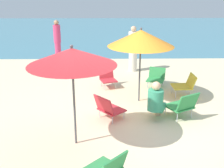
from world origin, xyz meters
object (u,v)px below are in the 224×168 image
at_px(umbrella_red, 72,57).
at_px(beach_chair_f, 156,77).
at_px(person_c, 57,41).
at_px(person_b, 133,49).
at_px(beach_chair_b, 107,77).
at_px(beach_chair_d, 185,84).
at_px(person_a, 156,101).
at_px(beach_chair_e, 107,168).
at_px(beach_chair_c, 108,107).
at_px(umbrella_orange, 141,38).
at_px(beach_chair_a, 183,105).

xyz_separation_m(umbrella_red, beach_chair_f, (2.08, 3.27, -1.43)).
xyz_separation_m(beach_chair_f, person_c, (-3.39, 2.77, 0.58)).
bearing_deg(person_b, beach_chair_b, -173.33).
bearing_deg(umbrella_red, person_c, 102.20).
height_order(beach_chair_d, person_a, person_a).
height_order(beach_chair_d, beach_chair_e, beach_chair_d).
distance_m(beach_chair_e, person_a, 2.44).
xyz_separation_m(beach_chair_c, person_a, (1.05, -0.04, 0.18)).
distance_m(umbrella_red, person_a, 2.29).
relative_size(beach_chair_f, person_b, 0.43).
height_order(umbrella_orange, beach_chair_e, umbrella_orange).
bearing_deg(person_b, person_c, 102.72).
height_order(beach_chair_c, person_a, person_a).
xyz_separation_m(beach_chair_d, person_a, (-1.06, -1.48, 0.14)).
relative_size(beach_chair_e, person_a, 0.80).
bearing_deg(beach_chair_b, beach_chair_d, 52.35).
relative_size(beach_chair_a, person_b, 0.50).
relative_size(beach_chair_a, beach_chair_d, 1.31).
xyz_separation_m(person_a, person_b, (-0.16, 3.92, 0.32)).
bearing_deg(umbrella_orange, beach_chair_d, 14.43).
relative_size(beach_chair_b, beach_chair_e, 0.84).
distance_m(beach_chair_e, beach_chair_f, 4.74).
distance_m(beach_chair_d, person_c, 5.45).
distance_m(umbrella_red, beach_chair_e, 1.95).
bearing_deg(person_c, beach_chair_d, 99.80).
relative_size(beach_chair_d, person_b, 0.38).
bearing_deg(person_a, beach_chair_e, 177.23).
relative_size(umbrella_red, beach_chair_a, 2.42).
bearing_deg(beach_chair_e, beach_chair_c, -46.71).
xyz_separation_m(person_b, person_c, (-2.82, 1.18, 0.06)).
bearing_deg(beach_chair_b, person_a, 7.85).
relative_size(beach_chair_b, beach_chair_f, 0.93).
bearing_deg(person_a, person_c, 54.19).
distance_m(beach_chair_a, person_a, 0.65).
relative_size(beach_chair_b, person_b, 0.40).
xyz_separation_m(umbrella_orange, beach_chair_c, (-0.81, -1.10, -1.36)).
height_order(beach_chair_b, person_a, person_a).
height_order(umbrella_red, beach_chair_a, umbrella_red).
bearing_deg(umbrella_orange, person_a, -78.07).
distance_m(beach_chair_b, person_a, 2.51).
height_order(beach_chair_a, beach_chair_f, beach_chair_a).
bearing_deg(beach_chair_a, beach_chair_b, 9.17).
bearing_deg(beach_chair_a, person_b, -17.07).
height_order(umbrella_orange, beach_chair_f, umbrella_orange).
bearing_deg(person_a, beach_chair_a, -57.99).
bearing_deg(umbrella_orange, beach_chair_b, 126.28).
height_order(umbrella_red, beach_chair_f, umbrella_red).
bearing_deg(beach_chair_c, umbrella_orange, 12.13).
bearing_deg(beach_chair_c, beach_chair_f, 15.92).
height_order(beach_chair_d, beach_chair_f, beach_chair_d).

